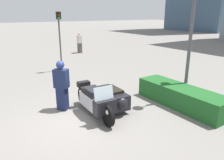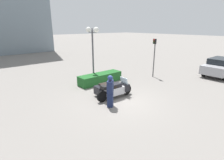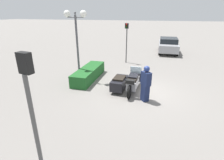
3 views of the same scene
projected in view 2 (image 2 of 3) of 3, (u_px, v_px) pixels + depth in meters
The scene contains 7 objects.
ground_plane at pixel (118, 100), 10.06m from camera, with size 160.00×160.00×0.00m, color slate.
police_motorcycle at pixel (112, 89), 10.55m from camera, with size 2.49×1.46×1.16m.
officer_rider at pixel (110, 90), 9.02m from camera, with size 0.54×0.52×1.72m.
hedge_bush_curbside at pixel (100, 78), 13.10m from camera, with size 3.41×0.98×0.70m, color #1E5623.
twin_lamp_post at pixel (92, 39), 12.50m from camera, with size 0.37×1.34×4.04m.
traffic_light_near at pixel (154, 52), 14.11m from camera, with size 0.22×0.28×3.13m.
parked_car_background at pixel (221, 66), 14.96m from camera, with size 4.28×1.84×1.49m.
Camera 2 is at (-6.28, -6.83, 4.09)m, focal length 28.00 mm.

